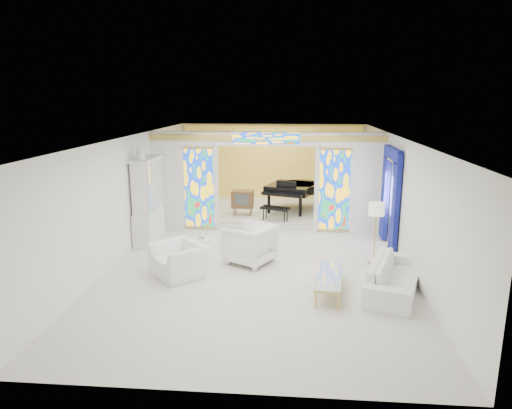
# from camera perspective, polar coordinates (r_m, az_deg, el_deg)

# --- Properties ---
(floor) EXTENTS (12.00, 12.00, 0.00)m
(floor) POSITION_cam_1_polar(r_m,az_deg,el_deg) (12.17, 0.67, -5.84)
(floor) COLOR silver
(floor) RESTS_ON ground
(ceiling) EXTENTS (7.00, 12.00, 0.02)m
(ceiling) POSITION_cam_1_polar(r_m,az_deg,el_deg) (11.54, 0.71, 8.38)
(ceiling) COLOR white
(ceiling) RESTS_ON wall_back
(wall_back) EXTENTS (7.00, 0.02, 3.00)m
(wall_back) POSITION_cam_1_polar(r_m,az_deg,el_deg) (17.66, 2.08, 5.16)
(wall_back) COLOR white
(wall_back) RESTS_ON floor
(wall_front) EXTENTS (7.00, 0.02, 3.00)m
(wall_front) POSITION_cam_1_polar(r_m,az_deg,el_deg) (6.06, -3.45, -10.89)
(wall_front) COLOR white
(wall_front) RESTS_ON floor
(wall_left) EXTENTS (0.02, 12.00, 3.00)m
(wall_left) POSITION_cam_1_polar(r_m,az_deg,el_deg) (12.50, -15.53, 1.32)
(wall_left) COLOR white
(wall_left) RESTS_ON floor
(wall_right) EXTENTS (0.02, 12.00, 3.00)m
(wall_right) POSITION_cam_1_polar(r_m,az_deg,el_deg) (12.04, 17.55, 0.74)
(wall_right) COLOR white
(wall_right) RESTS_ON floor
(partition_wall) EXTENTS (7.00, 0.22, 3.00)m
(partition_wall) POSITION_cam_1_polar(r_m,az_deg,el_deg) (13.69, 1.29, 3.46)
(partition_wall) COLOR white
(partition_wall) RESTS_ON floor
(stained_glass_left) EXTENTS (0.90, 0.04, 2.40)m
(stained_glass_left) POSITION_cam_1_polar(r_m,az_deg,el_deg) (13.92, -7.12, 2.04)
(stained_glass_left) COLOR gold
(stained_glass_left) RESTS_ON partition_wall
(stained_glass_right) EXTENTS (0.90, 0.04, 2.40)m
(stained_glass_right) POSITION_cam_1_polar(r_m,az_deg,el_deg) (13.68, 9.77, 1.76)
(stained_glass_right) COLOR gold
(stained_glass_right) RESTS_ON partition_wall
(stained_glass_transom) EXTENTS (2.00, 0.04, 0.34)m
(stained_glass_transom) POSITION_cam_1_polar(r_m,az_deg,el_deg) (13.43, 1.28, 8.29)
(stained_glass_transom) COLOR gold
(stained_glass_transom) RESTS_ON partition_wall
(alcove_platform) EXTENTS (6.80, 3.80, 0.18)m
(alcove_platform) POSITION_cam_1_polar(r_m,az_deg,el_deg) (16.07, 1.72, -0.77)
(alcove_platform) COLOR silver
(alcove_platform) RESTS_ON floor
(gold_curtain_back) EXTENTS (6.70, 0.10, 2.90)m
(gold_curtain_back) POSITION_cam_1_polar(r_m,az_deg,el_deg) (17.54, 2.07, 5.11)
(gold_curtain_back) COLOR #EBCE51
(gold_curtain_back) RESTS_ON wall_back
(chandelier) EXTENTS (0.48, 0.48, 0.30)m
(chandelier) POSITION_cam_1_polar(r_m,az_deg,el_deg) (15.55, 2.50, 7.96)
(chandelier) COLOR gold
(chandelier) RESTS_ON ceiling
(blue_drapes) EXTENTS (0.14, 1.85, 2.65)m
(blue_drapes) POSITION_cam_1_polar(r_m,az_deg,el_deg) (12.67, 16.46, 1.78)
(blue_drapes) COLOR navy
(blue_drapes) RESTS_ON wall_right
(china_cabinet) EXTENTS (0.56, 1.46, 2.72)m
(china_cabinet) POSITION_cam_1_polar(r_m,az_deg,el_deg) (13.03, -13.38, 0.43)
(china_cabinet) COLOR silver
(china_cabinet) RESTS_ON floor
(armchair_left) EXTENTS (1.53, 1.53, 0.75)m
(armchair_left) POSITION_cam_1_polar(r_m,az_deg,el_deg) (10.59, -9.63, -6.84)
(armchair_left) COLOR white
(armchair_left) RESTS_ON floor
(armchair_right) EXTENTS (1.43, 1.42, 0.97)m
(armchair_right) POSITION_cam_1_polar(r_m,az_deg,el_deg) (11.20, -0.81, -4.93)
(armchair_right) COLOR white
(armchair_right) RESTS_ON floor
(sofa) EXTENTS (1.63, 2.53, 0.69)m
(sofa) POSITION_cam_1_polar(r_m,az_deg,el_deg) (10.05, 16.88, -8.55)
(sofa) COLOR white
(sofa) RESTS_ON floor
(side_table) EXTENTS (0.69, 0.69, 0.67)m
(side_table) POSITION_cam_1_polar(r_m,az_deg,el_deg) (11.17, -6.69, -5.34)
(side_table) COLOR silver
(side_table) RESTS_ON floor
(vase) EXTENTS (0.20, 0.20, 0.18)m
(vase) POSITION_cam_1_polar(r_m,az_deg,el_deg) (11.07, -6.73, -3.77)
(vase) COLOR white
(vase) RESTS_ON side_table
(coffee_table) EXTENTS (0.71, 1.75, 0.38)m
(coffee_table) POSITION_cam_1_polar(r_m,az_deg,el_deg) (9.72, 9.12, -8.85)
(coffee_table) COLOR silver
(coffee_table) RESTS_ON floor
(floor_lamp) EXTENTS (0.49, 0.49, 1.54)m
(floor_lamp) POSITION_cam_1_polar(r_m,az_deg,el_deg) (11.22, 14.82, -0.92)
(floor_lamp) COLOR gold
(floor_lamp) RESTS_ON floor
(grand_piano) EXTENTS (2.34, 2.92, 1.12)m
(grand_piano) POSITION_cam_1_polar(r_m,az_deg,el_deg) (15.71, 5.09, 2.02)
(grand_piano) COLOR black
(grand_piano) RESTS_ON alcove_platform
(tv_console) EXTENTS (0.71, 0.50, 0.81)m
(tv_console) POSITION_cam_1_polar(r_m,az_deg,el_deg) (15.04, -1.68, 0.67)
(tv_console) COLOR brown
(tv_console) RESTS_ON alcove_platform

